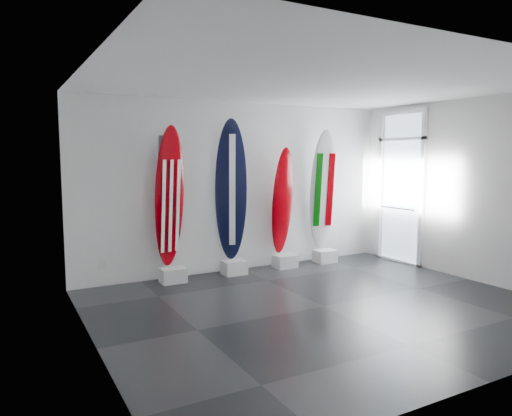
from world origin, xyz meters
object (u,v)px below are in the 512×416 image
surfboard_usa (169,197)px  surfboard_italy (323,190)px  surfboard_swiss (282,201)px  surfboard_navy (231,190)px

surfboard_usa → surfboard_italy: size_ratio=0.99×
surfboard_italy → surfboard_swiss: bearing=-166.0°
surfboard_navy → surfboard_italy: surfboard_navy is taller
surfboard_usa → surfboard_swiss: bearing=-9.8°
surfboard_usa → surfboard_navy: 1.11m
surfboard_usa → surfboard_italy: 3.07m
surfboard_navy → surfboard_usa: bearing=-161.6°
surfboard_usa → surfboard_navy: size_ratio=0.94×
surfboard_usa → surfboard_swiss: 2.16m
surfboard_italy → surfboard_usa: bearing=-166.0°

